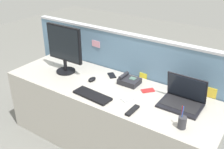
# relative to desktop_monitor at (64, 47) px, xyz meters

# --- Properties ---
(ground_plane) EXTENTS (10.00, 10.00, 0.00)m
(ground_plane) POSITION_rel_desktop_monitor_xyz_m (0.59, -0.03, -0.99)
(ground_plane) COLOR slate
(desk) EXTENTS (2.21, 0.72, 0.70)m
(desk) POSITION_rel_desktop_monitor_xyz_m (0.59, -0.03, -0.64)
(desk) COLOR #ADA89E
(desk) RESTS_ON ground_plane
(cubicle_divider) EXTENTS (2.58, 0.08, 1.14)m
(cubicle_divider) POSITION_rel_desktop_monitor_xyz_m (0.59, 0.37, -0.42)
(cubicle_divider) COLOR #6084A3
(cubicle_divider) RESTS_ON ground_plane
(desktop_monitor) EXTENTS (0.44, 0.21, 0.52)m
(desktop_monitor) POSITION_rel_desktop_monitor_xyz_m (0.00, 0.00, 0.00)
(desktop_monitor) COLOR black
(desktop_monitor) RESTS_ON desk
(laptop) EXTENTS (0.35, 0.27, 0.26)m
(laptop) POSITION_rel_desktop_monitor_xyz_m (1.29, 0.09, -0.23)
(laptop) COLOR black
(laptop) RESTS_ON desk
(desk_phone) EXTENTS (0.20, 0.16, 0.09)m
(desk_phone) POSITION_rel_desktop_monitor_xyz_m (0.71, 0.15, -0.26)
(desk_phone) COLOR #232328
(desk_phone) RESTS_ON desk
(keyboard_main) EXTENTS (0.38, 0.16, 0.02)m
(keyboard_main) POSITION_rel_desktop_monitor_xyz_m (0.56, -0.26, -0.28)
(keyboard_main) COLOR black
(keyboard_main) RESTS_ON desk
(computer_mouse_right_hand) EXTENTS (0.06, 0.10, 0.03)m
(computer_mouse_right_hand) POSITION_rel_desktop_monitor_xyz_m (0.37, -0.01, -0.27)
(computer_mouse_right_hand) COLOR black
(computer_mouse_right_hand) RESTS_ON desk
(pen_cup) EXTENTS (0.07, 0.07, 0.19)m
(pen_cup) POSITION_rel_desktop_monitor_xyz_m (1.41, -0.24, -0.24)
(pen_cup) COLOR #333338
(pen_cup) RESTS_ON desk
(cell_phone_silver_slab) EXTENTS (0.12, 0.14, 0.01)m
(cell_phone_silver_slab) POSITION_rel_desktop_monitor_xyz_m (0.86, -0.11, -0.28)
(cell_phone_silver_slab) COLOR #B7BAC1
(cell_phone_silver_slab) RESTS_ON desk
(cell_phone_black_slab) EXTENTS (0.14, 0.13, 0.01)m
(cell_phone_black_slab) POSITION_rel_desktop_monitor_xyz_m (0.47, 0.19, -0.28)
(cell_phone_black_slab) COLOR black
(cell_phone_black_slab) RESTS_ON desk
(cell_phone_red_case) EXTENTS (0.13, 0.14, 0.01)m
(cell_phone_red_case) POSITION_rel_desktop_monitor_xyz_m (0.94, 0.12, -0.28)
(cell_phone_red_case) COLOR #B22323
(cell_phone_red_case) RESTS_ON desk
(tv_remote) EXTENTS (0.05, 0.17, 0.02)m
(tv_remote) POSITION_rel_desktop_monitor_xyz_m (0.99, -0.26, -0.28)
(tv_remote) COLOR black
(tv_remote) RESTS_ON desk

